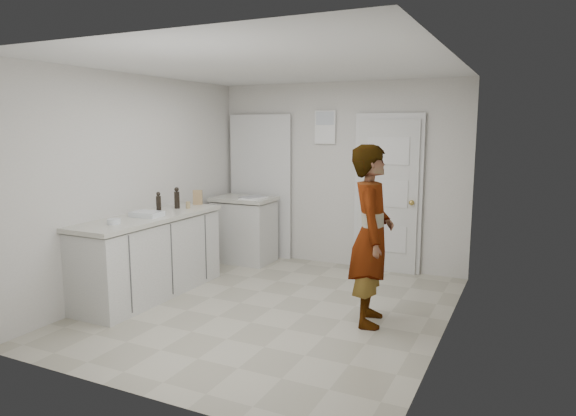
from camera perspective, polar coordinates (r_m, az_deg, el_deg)
The scene contains 12 objects.
ground at distance 5.55m, azimuth -1.79°, elevation -11.07°, with size 4.00×4.00×0.00m, color gray.
room_shell at distance 7.12m, azimuth 4.20°, elevation 1.88°, with size 4.00×4.00×4.00m.
main_counter at distance 6.05m, azimuth -15.03°, elevation -5.44°, with size 0.64×1.96×0.93m.
side_counter at distance 7.33m, azimuth -4.88°, elevation -2.65°, with size 0.84×0.61×0.93m.
person at distance 5.00m, azimuth 9.25°, elevation -3.04°, with size 0.64×0.42×1.74m, color silver.
cake_mix_box at distance 6.62m, azimuth -10.00°, elevation 1.17°, with size 0.11×0.05×0.19m, color #A88154.
spice_jar at distance 6.34m, azimuth -11.04°, elevation 0.33°, with size 0.05×0.05×0.08m, color tan.
oil_cruet_a at distance 6.36m, azimuth -12.24°, elevation 1.06°, with size 0.07×0.07×0.26m.
oil_cruet_b at distance 6.02m, azimuth -14.18°, elevation 0.52°, with size 0.06×0.06×0.25m.
baking_dish at distance 5.87m, azimuth -15.40°, elevation -0.67°, with size 0.33×0.24×0.06m.
egg_bowl at distance 5.52m, azimuth -18.78°, elevation -1.42°, with size 0.13×0.13×0.05m.
papers at distance 7.09m, azimuth -3.87°, elevation 1.09°, with size 0.28×0.35×0.01m, color white.
Camera 1 is at (2.42, -4.62, 1.91)m, focal length 32.00 mm.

